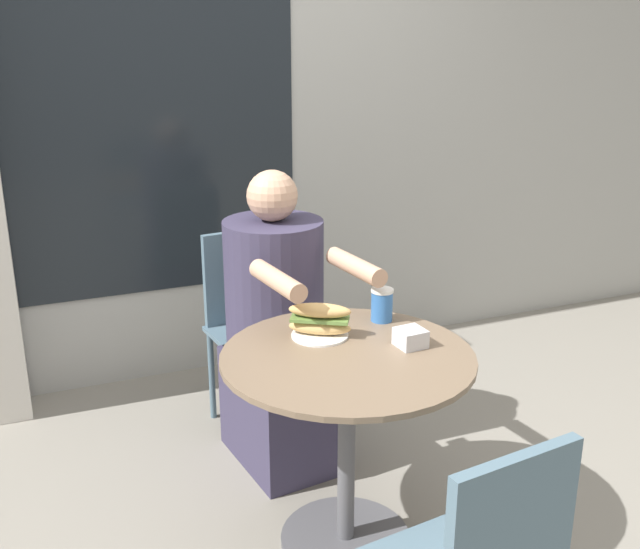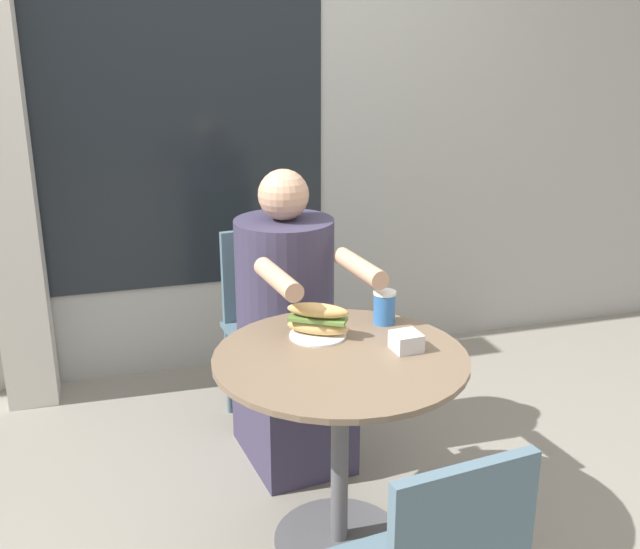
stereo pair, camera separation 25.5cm
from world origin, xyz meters
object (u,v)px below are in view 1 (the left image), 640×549
(cafe_table, at_px, (347,405))
(drink_cup, at_px, (382,305))
(diner_chair, at_px, (250,311))
(sandwich_on_plate, at_px, (320,322))
(seated_diner, at_px, (280,341))

(cafe_table, bearing_deg, drink_cup, 42.93)
(diner_chair, height_order, drink_cup, diner_chair)
(cafe_table, relative_size, drink_cup, 6.94)
(sandwich_on_plate, distance_m, drink_cup, 0.26)
(cafe_table, bearing_deg, sandwich_on_plate, 98.75)
(drink_cup, bearing_deg, diner_chair, 109.21)
(diner_chair, bearing_deg, sandwich_on_plate, 83.51)
(diner_chair, xyz_separation_m, seated_diner, (0.02, -0.35, -0.01))
(cafe_table, distance_m, sandwich_on_plate, 0.29)
(diner_chair, xyz_separation_m, sandwich_on_plate, (0.00, -0.80, 0.25))
(seated_diner, xyz_separation_m, sandwich_on_plate, (-0.01, -0.45, 0.25))
(diner_chair, distance_m, seated_diner, 0.35)
(cafe_table, xyz_separation_m, diner_chair, (-0.03, 0.97, -0.01))
(diner_chair, bearing_deg, seated_diner, 85.80)
(cafe_table, xyz_separation_m, seated_diner, (-0.01, 0.62, -0.02))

